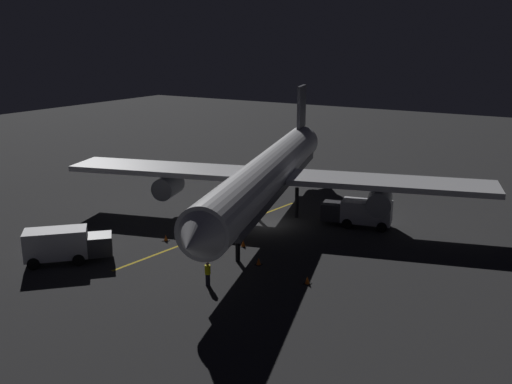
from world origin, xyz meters
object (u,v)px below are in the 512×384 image
traffic_cone_far (307,281)px  baggage_truck (64,245)px  traffic_cone_under_wing (243,244)px  airliner (269,174)px  ground_crew_worker (208,274)px  traffic_cone_near_right (259,262)px  traffic_cone_near_left (166,238)px  catering_truck (360,213)px

traffic_cone_far → baggage_truck: bearing=18.6°
traffic_cone_far → traffic_cone_under_wing: bearing=-26.7°
airliner → ground_crew_worker: 15.22m
baggage_truck → traffic_cone_near_right: bearing=-151.0°
airliner → traffic_cone_near_right: size_ratio=72.16×
traffic_cone_near_left → traffic_cone_near_right: size_ratio=1.00×
traffic_cone_under_wing → traffic_cone_near_right: bearing=139.0°
ground_crew_worker → traffic_cone_under_wing: size_ratio=3.16×
catering_truck → traffic_cone_near_right: bearing=76.3°
baggage_truck → traffic_cone_under_wing: size_ratio=10.79×
airliner → ground_crew_worker: airliner is taller
baggage_truck → traffic_cone_far: size_ratio=10.79×
traffic_cone_under_wing → ground_crew_worker: bearing=104.7°
traffic_cone_near_right → traffic_cone_near_left: bearing=-2.6°
traffic_cone_near_right → traffic_cone_far: (-4.66, 1.23, 0.00)m
catering_truck → traffic_cone_near_left: bearing=44.4°
airliner → traffic_cone_under_wing: size_ratio=72.16×
airliner → traffic_cone_near_left: (4.83, 8.94, -4.27)m
catering_truck → ground_crew_worker: size_ratio=3.72×
traffic_cone_near_right → baggage_truck: bearing=29.0°
catering_truck → traffic_cone_near_left: catering_truck is taller
catering_truck → traffic_cone_far: bearing=96.6°
catering_truck → traffic_cone_near_left: (12.40, 12.13, -0.99)m
baggage_truck → ground_crew_worker: bearing=-169.8°
airliner → baggage_truck: size_ratio=6.69×
airliner → traffic_cone_near_left: bearing=61.6°
catering_truck → traffic_cone_near_right: (3.07, 12.55, -0.99)m
ground_crew_worker → traffic_cone_near_right: size_ratio=3.16×
baggage_truck → traffic_cone_under_wing: (-9.77, -9.79, -1.09)m
baggage_truck → traffic_cone_near_right: (-12.84, -7.12, -1.09)m
ground_crew_worker → traffic_cone_far: size_ratio=3.16×
traffic_cone_near_left → traffic_cone_under_wing: (-6.26, -2.24, 0.00)m
airliner → traffic_cone_far: airliner is taller
traffic_cone_near_left → catering_truck: bearing=-135.6°
traffic_cone_near_left → traffic_cone_near_right: bearing=177.4°
traffic_cone_under_wing → traffic_cone_far: bearing=153.3°
baggage_truck → traffic_cone_under_wing: bearing=-134.9°
catering_truck → traffic_cone_far: size_ratio=11.78×
airliner → traffic_cone_under_wing: bearing=102.1°
traffic_cone_near_right → traffic_cone_under_wing: same height
ground_crew_worker → traffic_cone_far: 6.89m
traffic_cone_near_left → traffic_cone_near_right: (-9.33, 0.43, 0.00)m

